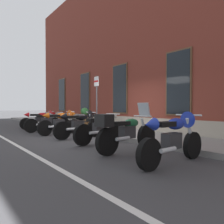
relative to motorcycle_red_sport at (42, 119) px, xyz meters
The scene contains 13 objects.
ground_plane 4.70m from the motorcycle_red_sport, ahead, with size 140.00×140.00×0.00m, color #38383A.
sidewalk 5.03m from the motorcycle_red_sport, 23.24° to the left, with size 32.17×2.37×0.15m, color slate.
lane_stripe 5.22m from the motorcycle_red_sport, 27.64° to the right, with size 32.17×0.12×0.01m, color silver.
brick_pub_facade 9.14m from the motorcycle_red_sport, 56.00° to the left, with size 26.17×7.43×9.07m.
motorcycle_red_sport is the anchor object (origin of this frame).
motorcycle_grey_naked 1.66m from the motorcycle_red_sport, ahead, with size 0.62×2.20×0.93m.
motorcycle_orange_sport 2.99m from the motorcycle_red_sport, ahead, with size 0.62×2.01×1.05m.
motorcycle_black_sport 4.53m from the motorcycle_red_sport, ahead, with size 0.62×2.07×1.05m.
motorcycle_yellow_naked 5.99m from the motorcycle_red_sport, ahead, with size 0.69×2.13×0.95m.
motorcycle_green_touring 7.65m from the motorcycle_red_sport, ahead, with size 0.76×2.20×1.30m.
motorcycle_blue_sport 9.21m from the motorcycle_red_sport, ahead, with size 0.62×2.16×1.08m.
parking_sign 3.60m from the motorcycle_red_sport, 27.76° to the left, with size 0.36×0.07×2.46m.
barrel_planter 2.51m from the motorcycle_red_sport, 36.24° to the left, with size 0.59×0.59×0.98m.
Camera 1 is at (7.87, -4.92, 1.18)m, focal length 37.99 mm.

